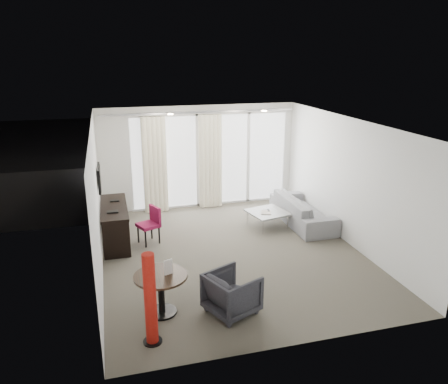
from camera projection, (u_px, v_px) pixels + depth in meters
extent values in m
cube|color=#4C473C|center=(232.00, 253.00, 8.74)|extent=(5.00, 6.00, 0.00)
cube|color=white|center=(233.00, 123.00, 7.95)|extent=(5.00, 6.00, 0.00)
cube|color=silver|center=(97.00, 203.00, 7.72)|extent=(0.00, 6.00, 2.60)
cube|color=silver|center=(349.00, 182.00, 8.97)|extent=(0.00, 6.00, 2.60)
cube|color=silver|center=(298.00, 260.00, 5.58)|extent=(5.00, 0.00, 2.60)
cylinder|color=#FFE0B2|center=(170.00, 114.00, 9.19)|extent=(0.12, 0.12, 0.02)
cylinder|color=#FFE0B2|center=(264.00, 111.00, 9.72)|extent=(0.12, 0.12, 0.02)
cylinder|color=#9F160E|center=(150.00, 299.00, 5.85)|extent=(0.29, 0.29, 1.34)
imported|color=#26262B|center=(232.00, 293.00, 6.66)|extent=(0.94, 0.93, 0.65)
imported|color=slate|center=(303.00, 210.00, 10.22)|extent=(0.84, 2.14, 0.63)
cube|color=#4D4D50|center=(199.00, 190.00, 12.97)|extent=(5.60, 3.00, 0.12)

